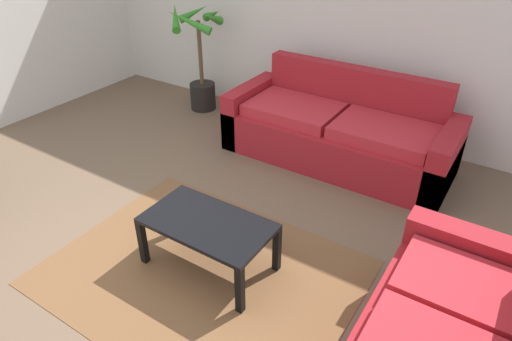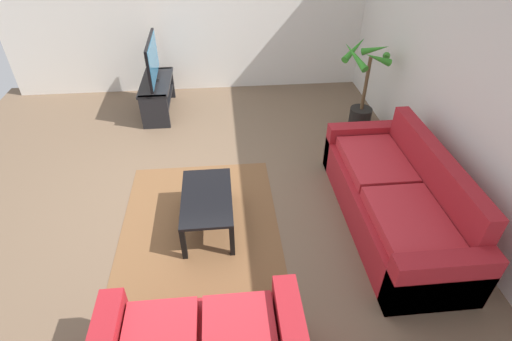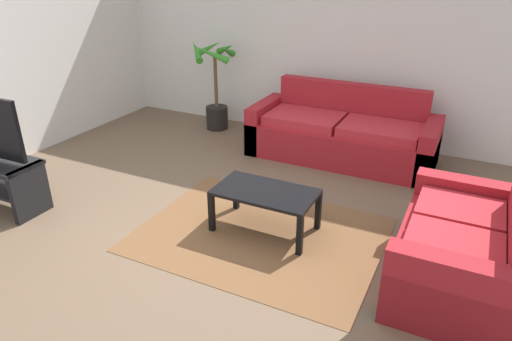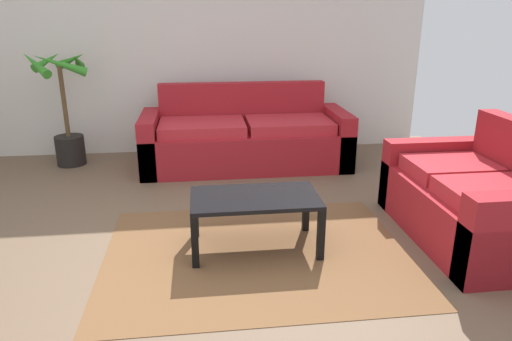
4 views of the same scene
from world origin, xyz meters
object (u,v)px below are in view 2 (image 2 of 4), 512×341
object	(u,v)px
couch_main	(395,200)
potted_palm	(363,95)
tv_stand	(158,92)
coffee_table	(207,200)
tv	(152,60)

from	to	relation	value
couch_main	potted_palm	world-z (taller)	potted_palm
tv_stand	potted_palm	distance (m)	3.15
couch_main	potted_palm	bearing A→B (deg)	172.98
potted_palm	coffee_table	bearing A→B (deg)	-50.19
tv	potted_palm	world-z (taller)	potted_palm
couch_main	potted_palm	distance (m)	2.03
tv_stand	tv	world-z (taller)	tv
tv_stand	coffee_table	bearing A→B (deg)	16.34
tv	potted_palm	xyz separation A→B (m)	(0.83, 3.03, -0.32)
tv	potted_palm	distance (m)	3.16
tv	potted_palm	size ratio (longest dim) A/B	0.83
couch_main	tv	xyz separation A→B (m)	(-2.83, -2.78, 0.57)
tv	couch_main	bearing A→B (deg)	44.52
couch_main	coffee_table	bearing A→B (deg)	-93.78
couch_main	tv	bearing A→B (deg)	-135.48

